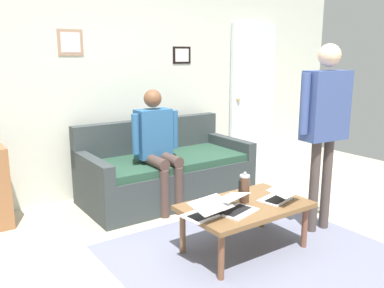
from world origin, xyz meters
name	(u,v)px	position (x,y,z in m)	size (l,w,h in m)	color
ground_plane	(246,256)	(0.00, 0.00, 0.00)	(7.68, 7.68, 0.00)	#ADA58D
area_rug	(252,254)	(-0.06, 0.00, 0.00)	(2.18, 1.84, 0.01)	slate
back_wall	(125,79)	(0.00, -2.20, 1.35)	(7.04, 0.11, 2.70)	silver
interior_door	(253,97)	(-1.99, -2.11, 1.02)	(0.82, 0.09, 2.05)	silver
couch	(165,172)	(-0.18, -1.61, 0.30)	(1.90, 0.93, 0.88)	#333A3B
coffee_table	(245,209)	(-0.06, -0.10, 0.37)	(1.05, 0.65, 0.41)	brown
laptop_left	(235,207)	(0.12, -0.02, 0.46)	(0.37, 0.35, 0.13)	silver
laptop_center	(279,196)	(-0.34, 0.01, 0.46)	(0.34, 0.33, 0.12)	silver
laptop_right	(206,211)	(0.37, -0.07, 0.46)	(0.35, 0.33, 0.14)	silver
french_press	(244,188)	(-0.08, -0.14, 0.54)	(0.11, 0.09, 0.27)	#4C3323
person_standing	(325,114)	(-0.92, -0.01, 1.11)	(0.60, 0.23, 1.73)	#4B3F3C
person_seated	(157,142)	(0.04, -1.38, 0.73)	(0.55, 0.51, 1.28)	#4A3731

